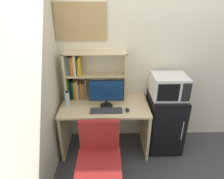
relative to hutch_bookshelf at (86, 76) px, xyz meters
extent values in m
cube|color=silver|center=(1.61, 0.12, 0.21)|extent=(6.40, 0.04, 2.60)
cube|color=beige|center=(0.27, -0.22, -0.36)|extent=(1.21, 0.66, 0.03)
cube|color=beige|center=(-0.32, -0.22, -0.73)|extent=(0.04, 0.59, 0.71)
cube|color=beige|center=(0.86, -0.22, -0.73)|extent=(0.04, 0.59, 0.71)
cube|color=beige|center=(-0.27, -0.01, 0.00)|extent=(0.03, 0.23, 0.69)
cube|color=beige|center=(0.56, -0.01, 0.00)|extent=(0.03, 0.23, 0.69)
cube|color=beige|center=(0.14, -0.01, 0.33)|extent=(0.86, 0.23, 0.01)
cube|color=beige|center=(0.14, -0.01, 0.02)|extent=(0.80, 0.23, 0.01)
cube|color=#197233|center=(-0.25, 0.01, -0.19)|extent=(0.02, 0.18, 0.32)
cube|color=black|center=(-0.22, 0.01, -0.21)|extent=(0.03, 0.15, 0.28)
cube|color=#197233|center=(-0.19, 0.02, -0.22)|extent=(0.02, 0.14, 0.26)
cube|color=orange|center=(-0.16, 0.01, -0.21)|extent=(0.03, 0.16, 0.26)
cube|color=silver|center=(-0.13, 0.01, -0.21)|extent=(0.02, 0.16, 0.28)
cube|color=brown|center=(-0.10, 0.01, -0.23)|extent=(0.03, 0.17, 0.24)
cube|color=orange|center=(-0.07, 0.01, -0.22)|extent=(0.02, 0.15, 0.25)
cube|color=brown|center=(-0.04, 0.01, -0.22)|extent=(0.04, 0.15, 0.24)
cube|color=brown|center=(0.00, 0.01, -0.19)|extent=(0.02, 0.17, 0.30)
cube|color=teal|center=(-0.24, 0.02, 0.16)|extent=(0.02, 0.13, 0.26)
cube|color=brown|center=(-0.21, 0.02, 0.15)|extent=(0.03, 0.13, 0.25)
cube|color=orange|center=(-0.17, 0.01, 0.15)|extent=(0.03, 0.17, 0.25)
cube|color=silver|center=(-0.14, 0.00, 0.16)|extent=(0.03, 0.18, 0.28)
cube|color=gold|center=(-0.10, 0.02, 0.13)|extent=(0.02, 0.13, 0.21)
cube|color=gold|center=(-0.07, 0.01, 0.15)|extent=(0.03, 0.17, 0.26)
cylinder|color=black|center=(0.29, -0.26, -0.34)|extent=(0.17, 0.17, 0.02)
cylinder|color=black|center=(0.29, -0.26, -0.29)|extent=(0.04, 0.04, 0.08)
cube|color=black|center=(0.29, -0.26, -0.11)|extent=(0.47, 0.01, 0.30)
cube|color=navy|center=(0.29, -0.26, -0.11)|extent=(0.44, 0.02, 0.28)
cube|color=#333338|center=(0.29, -0.40, -0.33)|extent=(0.42, 0.13, 0.02)
ellipsoid|color=black|center=(0.57, -0.39, -0.33)|extent=(0.05, 0.10, 0.04)
cylinder|color=silver|center=(-0.23, -0.24, -0.24)|extent=(0.06, 0.06, 0.20)
cylinder|color=black|center=(-0.23, -0.24, -0.13)|extent=(0.03, 0.03, 0.02)
cube|color=black|center=(1.15, -0.18, -0.67)|extent=(0.48, 0.53, 0.84)
cube|color=black|center=(1.15, -0.45, -0.67)|extent=(0.46, 0.01, 0.81)
cylinder|color=#B2B2B7|center=(1.31, -0.46, -0.62)|extent=(0.01, 0.01, 0.29)
cube|color=silver|center=(1.15, -0.18, -0.09)|extent=(0.46, 0.40, 0.31)
cube|color=black|center=(1.08, -0.38, -0.09)|extent=(0.28, 0.01, 0.24)
cube|color=black|center=(1.31, -0.38, -0.09)|extent=(0.11, 0.01, 0.25)
cylinder|color=black|center=(0.21, -1.00, -0.86)|extent=(0.04, 0.04, 0.41)
cube|color=maroon|center=(0.21, -1.00, -0.63)|extent=(0.48, 0.48, 0.07)
cube|color=maroon|center=(0.21, -0.78, -0.41)|extent=(0.45, 0.06, 0.37)
cube|color=tan|center=(-0.03, 0.09, 0.72)|extent=(0.68, 0.02, 0.48)
camera|label=1|loc=(0.33, -2.58, 0.99)|focal=31.26mm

